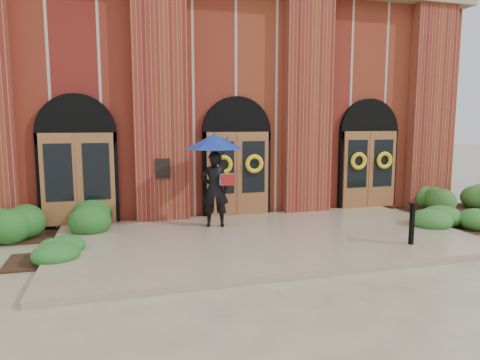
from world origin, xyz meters
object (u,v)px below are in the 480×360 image
object	(u,v)px
man_with_umbrella	(215,162)
hedge_wall_left	(50,221)
metal_post	(412,223)
hedge_wall_right	(450,198)

from	to	relation	value
man_with_umbrella	hedge_wall_left	distance (m)	4.52
metal_post	hedge_wall_left	xyz separation A→B (m)	(-8.13, 3.69, -0.26)
man_with_umbrella	metal_post	bearing A→B (deg)	155.28
man_with_umbrella	hedge_wall_right	distance (m)	8.49
hedge_wall_right	hedge_wall_left	bearing A→B (deg)	180.00
man_with_umbrella	metal_post	distance (m)	5.06
metal_post	hedge_wall_left	world-z (taller)	metal_post
metal_post	hedge_wall_left	size ratio (longest dim) A/B	0.31
metal_post	hedge_wall_right	size ratio (longest dim) A/B	0.33
hedge_wall_left	man_with_umbrella	bearing A→B (deg)	-9.93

